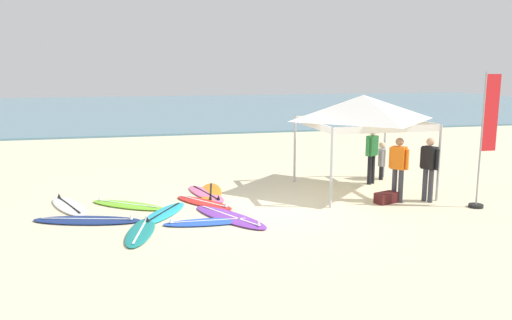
# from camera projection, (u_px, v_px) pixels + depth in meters

# --- Properties ---
(ground_plane) EXTENTS (80.00, 80.00, 0.00)m
(ground_plane) POSITION_uv_depth(u_px,v_px,m) (275.00, 210.00, 12.68)
(ground_plane) COLOR beige
(sea) EXTENTS (80.00, 36.00, 0.10)m
(sea) POSITION_uv_depth(u_px,v_px,m) (175.00, 108.00, 43.92)
(sea) COLOR #568499
(sea) RESTS_ON ground
(canopy_tent) EXTENTS (3.14, 3.14, 2.75)m
(canopy_tent) POSITION_uv_depth(u_px,v_px,m) (363.00, 108.00, 14.22)
(canopy_tent) COLOR #B7B7BC
(canopy_tent) RESTS_ON ground
(surfboard_navy) EXTENTS (2.60, 1.32, 0.19)m
(surfboard_navy) POSITION_uv_depth(u_px,v_px,m) (87.00, 220.00, 11.69)
(surfboard_navy) COLOR navy
(surfboard_navy) RESTS_ON ground
(surfboard_red) EXTENTS (1.59, 1.92, 0.19)m
(surfboard_red) POSITION_uv_depth(u_px,v_px,m) (204.00, 203.00, 13.20)
(surfboard_red) COLOR red
(surfboard_red) RESTS_ON ground
(surfboard_lime) EXTENTS (2.09, 1.75, 0.19)m
(surfboard_lime) POSITION_uv_depth(u_px,v_px,m) (128.00, 205.00, 12.99)
(surfboard_lime) COLOR #7AD12D
(surfboard_lime) RESTS_ON ground
(surfboard_blue) EXTENTS (2.06, 0.61, 0.19)m
(surfboard_blue) POSITION_uv_depth(u_px,v_px,m) (208.00, 222.00, 11.55)
(surfboard_blue) COLOR blue
(surfboard_blue) RESTS_ON ground
(surfboard_cyan) EXTENTS (1.46, 2.01, 0.19)m
(surfboard_cyan) POSITION_uv_depth(u_px,v_px,m) (164.00, 213.00, 12.24)
(surfboard_cyan) COLOR #23B2CC
(surfboard_cyan) RESTS_ON ground
(surfboard_teal) EXTENTS (0.90, 2.07, 0.19)m
(surfboard_teal) POSITION_uv_depth(u_px,v_px,m) (141.00, 232.00, 10.87)
(surfboard_teal) COLOR #19847F
(surfboard_teal) RESTS_ON ground
(surfboard_white) EXTENTS (1.38, 2.24, 0.19)m
(surfboard_white) POSITION_uv_depth(u_px,v_px,m) (69.00, 206.00, 12.88)
(surfboard_white) COLOR white
(surfboard_white) RESTS_ON ground
(surfboard_orange) EXTENTS (0.94, 2.29, 0.19)m
(surfboard_orange) POSITION_uv_depth(u_px,v_px,m) (211.00, 192.00, 14.30)
(surfboard_orange) COLOR orange
(surfboard_orange) RESTS_ON ground
(surfboard_purple) EXTENTS (1.78, 2.53, 0.19)m
(surfboard_purple) POSITION_uv_depth(u_px,v_px,m) (230.00, 217.00, 11.94)
(surfboard_purple) COLOR purple
(surfboard_purple) RESTS_ON ground
(surfboard_pink) EXTENTS (1.10, 2.19, 0.19)m
(surfboard_pink) POSITION_uv_depth(u_px,v_px,m) (206.00, 194.00, 14.13)
(surfboard_pink) COLOR pink
(surfboard_pink) RESTS_ON ground
(person_green) EXTENTS (0.48, 0.38, 1.71)m
(person_green) POSITION_uv_depth(u_px,v_px,m) (372.00, 152.00, 15.32)
(person_green) COLOR black
(person_green) RESTS_ON ground
(person_orange) EXTENTS (0.39, 0.46, 1.71)m
(person_orange) POSITION_uv_depth(u_px,v_px,m) (398.00, 165.00, 13.26)
(person_orange) COLOR #383842
(person_orange) RESTS_ON ground
(person_black) EXTENTS (0.35, 0.51, 1.71)m
(person_black) POSITION_uv_depth(u_px,v_px,m) (429.00, 165.00, 13.27)
(person_black) COLOR #383842
(person_black) RESTS_ON ground
(person_grey) EXTENTS (0.36, 0.50, 1.20)m
(person_grey) POSITION_uv_depth(u_px,v_px,m) (382.00, 159.00, 16.02)
(person_grey) COLOR black
(person_grey) RESTS_ON ground
(banner_flag) EXTENTS (0.60, 0.36, 3.40)m
(banner_flag) POSITION_uv_depth(u_px,v_px,m) (485.00, 146.00, 12.63)
(banner_flag) COLOR #99999E
(banner_flag) RESTS_ON ground
(gear_bag_near_tent) EXTENTS (0.67, 0.50, 0.28)m
(gear_bag_near_tent) POSITION_uv_depth(u_px,v_px,m) (386.00, 198.00, 13.28)
(gear_bag_near_tent) COLOR #4C1919
(gear_bag_near_tent) RESTS_ON ground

